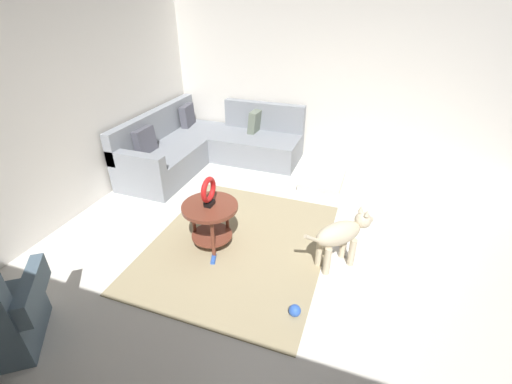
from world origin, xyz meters
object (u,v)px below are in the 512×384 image
at_px(sectional_couch, 206,146).
at_px(side_table, 210,215).
at_px(dog, 342,235).
at_px(dog_toy_ball, 295,311).
at_px(dog_bed_mat, 323,179).
at_px(dog_toy_rope, 213,259).
at_px(torus_sculpture, 209,191).

xyz_separation_m(sectional_couch, side_table, (-1.95, -1.04, 0.12)).
distance_m(dog, dog_toy_ball, 0.91).
xyz_separation_m(dog_bed_mat, dog_toy_rope, (-2.17, 0.77, -0.02)).
relative_size(side_table, dog, 0.93).
bearing_deg(dog_bed_mat, dog_toy_rope, 160.33).
bearing_deg(side_table, dog, -82.60).
relative_size(sectional_couch, dog, 3.50).
bearing_deg(torus_sculpture, dog_bed_mat, -24.73).
xyz_separation_m(torus_sculpture, dog_toy_rope, (-0.23, -0.12, -0.69)).
height_order(torus_sculpture, dog_toy_ball, torus_sculpture).
xyz_separation_m(dog_toy_ball, dog_toy_rope, (0.41, 0.99, -0.03)).
height_order(dog_bed_mat, dog_toy_ball, dog_toy_ball).
relative_size(sectional_couch, dog_toy_ball, 20.51).
distance_m(sectional_couch, dog_bed_mat, 1.95).
bearing_deg(sectional_couch, side_table, -151.91).
bearing_deg(dog_bed_mat, dog, -164.85).
distance_m(side_table, torus_sculpture, 0.29).
relative_size(torus_sculpture, dog_toy_ball, 2.97).
xyz_separation_m(torus_sculpture, dog_toy_ball, (-0.63, -1.11, -0.66)).
xyz_separation_m(side_table, dog_bed_mat, (1.94, -0.89, -0.37)).
bearing_deg(sectional_couch, dog, -126.33).
bearing_deg(sectional_couch, torus_sculpture, -151.91).
distance_m(torus_sculpture, dog_bed_mat, 2.24).
height_order(torus_sculpture, dog_toy_rope, torus_sculpture).
bearing_deg(sectional_couch, dog_bed_mat, -90.36).
bearing_deg(dog_toy_ball, dog_bed_mat, 4.85).
relative_size(sectional_couch, side_table, 3.75).
bearing_deg(dog_toy_ball, sectional_couch, 39.77).
bearing_deg(side_table, torus_sculpture, -92.39).
relative_size(sectional_couch, dog_bed_mat, 2.81).
height_order(sectional_couch, side_table, sectional_couch).
bearing_deg(sectional_couch, dog_toy_ball, -140.23).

